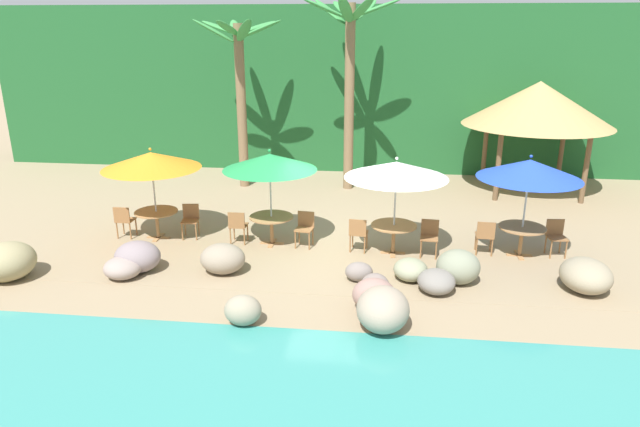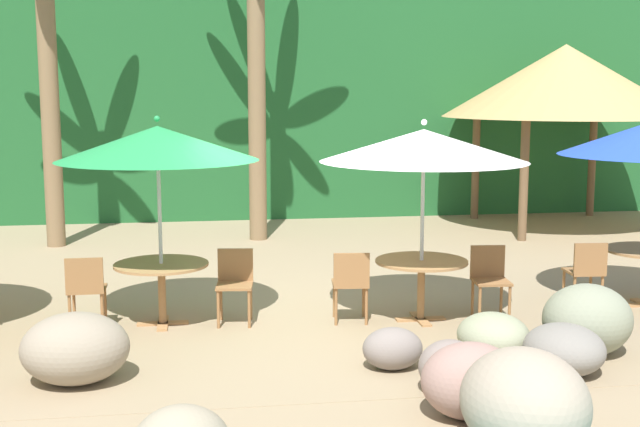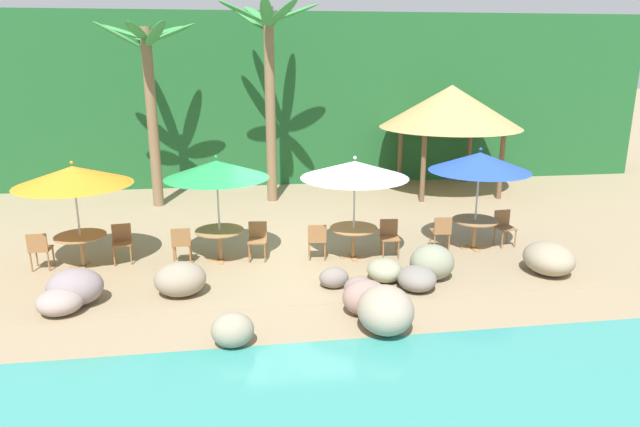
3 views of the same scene
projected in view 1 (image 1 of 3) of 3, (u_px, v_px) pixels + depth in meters
The scene contains 23 objects.
ground_plane at pixel (339, 249), 14.04m from camera, with size 120.00×120.00×0.00m, color #937F60.
terrace_deck at pixel (339, 248), 14.04m from camera, with size 18.00×5.20×0.01m.
foliage_backdrop at pixel (360, 88), 21.56m from camera, with size 28.00×2.40×6.00m.
rock_seawall at pixel (261, 275), 11.77m from camera, with size 13.92×3.28×0.82m.
umbrella_orange at pixel (151, 160), 14.08m from camera, with size 2.47×2.47×2.40m.
dining_table_orange at pixel (157, 216), 14.54m from camera, with size 1.10×1.10×0.74m.
chair_orange_seaward at pixel (190, 218), 14.68m from camera, with size 0.47×0.48×0.87m.
chair_orange_inland at pixel (124, 219), 14.58m from camera, with size 0.42×0.43×0.87m.
umbrella_green at pixel (270, 162), 13.67m from camera, with size 2.32×2.32×2.45m.
dining_table_green at pixel (271, 221), 14.16m from camera, with size 1.10×1.10×0.74m.
chair_green_seaward at pixel (305, 226), 14.08m from camera, with size 0.47×0.47×0.87m.
chair_green_inland at pixel (238, 225), 14.19m from camera, with size 0.42×0.43×0.87m.
umbrella_white at pixel (396, 170), 13.08m from camera, with size 2.44×2.44×2.41m.
dining_table_white at pixel (394, 230), 13.55m from camera, with size 1.10×1.10×0.74m.
chair_white_seaward at pixel (429, 235), 13.50m from camera, with size 0.46×0.46×0.87m.
chair_white_inland at pixel (358, 232), 13.68m from camera, with size 0.46×0.47×0.87m.
umbrella_blue at pixel (530, 169), 12.92m from camera, with size 2.38×2.38×2.49m.
dining_table_blue at pixel (522, 232), 13.41m from camera, with size 1.10×1.10×0.74m.
chair_blue_seaward at pixel (556, 235), 13.52m from camera, with size 0.46×0.47×0.87m.
chair_blue_inland at pixel (485, 235), 13.51m from camera, with size 0.45×0.45×0.87m.
palm_tree_nearest at pixel (240, 73), 18.35m from camera, with size 2.92×2.91×5.52m.
palm_tree_second at pixel (349, 61), 17.96m from camera, with size 3.08×3.03×6.14m.
palapa_hut at pixel (538, 104), 18.12m from camera, with size 4.77×4.77×3.60m.
Camera 1 is at (1.06, -13.00, 5.29)m, focal length 31.62 mm.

